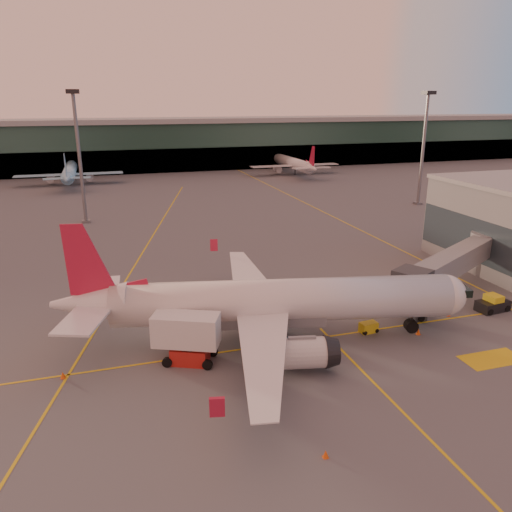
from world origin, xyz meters
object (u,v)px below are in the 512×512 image
object	(u,v)px
catering_truck	(187,335)
gpu_cart	(369,327)
pushback_tug	(493,304)
main_airplane	(269,303)

from	to	relation	value
catering_truck	gpu_cart	world-z (taller)	catering_truck
catering_truck	pushback_tug	distance (m)	36.37
main_airplane	catering_truck	distance (m)	9.02
main_airplane	pushback_tug	world-z (taller)	main_airplane
main_airplane	pushback_tug	xyz separation A→B (m)	(27.61, -0.72, -3.34)
catering_truck	gpu_cart	xyz separation A→B (m)	(19.48, 0.47, -2.17)
gpu_cart	main_airplane	bearing A→B (deg)	166.30
pushback_tug	gpu_cart	bearing A→B (deg)	176.64
main_airplane	catering_truck	xyz separation A→B (m)	(-8.69, -1.93, -1.43)
main_airplane	gpu_cart	size ratio (longest dim) A/B	20.93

